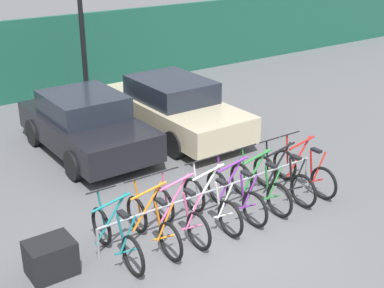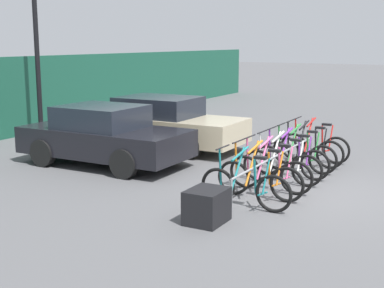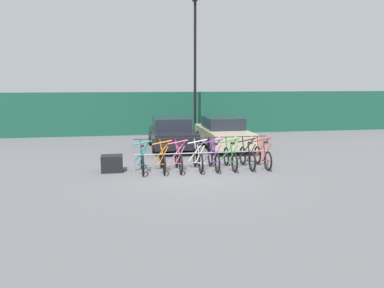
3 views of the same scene
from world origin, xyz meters
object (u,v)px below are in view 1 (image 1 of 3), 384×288
Objects in this scene: bike_rack at (216,192)px; bicycle_white at (211,204)px; bicycle_black at (283,179)px; bicycle_red at (304,171)px; bicycle_teal at (116,238)px; bicycle_purple at (236,196)px; car_beige at (173,107)px; cargo_crate at (51,258)px; bicycle_green at (260,187)px; bicycle_pink at (180,215)px; car_black at (86,124)px; bicycle_orange at (153,225)px.

bicycle_white reaches higher than bike_rack.
bicycle_black is 0.56m from bicycle_red.
bicycle_teal is 2.43m from bicycle_purple.
bicycle_white is at bearing -145.42° from bike_rack.
car_beige reaches higher than cargo_crate.
bicycle_green is at bearing -179.95° from bicycle_black.
bicycle_green is (1.80, 0.00, 0.00)m from bicycle_pink.
bicycle_red is (1.17, 0.00, 0.00)m from bicycle_green.
car_black is at bearing 116.87° from bicycle_black.
bicycle_orange is 1.00× the size of bicycle_purple.
bicycle_purple is 0.43× the size of car_black.
bicycle_teal is 1.00× the size of bicycle_orange.
car_black is 5.69× the size of cargo_crate.
bicycle_red is 0.43× the size of car_black.
bicycle_purple is 1.00× the size of bicycle_black.
bicycle_red is at bearing -0.46° from bicycle_orange.
bicycle_white is 1.00× the size of bicycle_red.
bicycle_pink is 0.66m from bicycle_white.
car_beige is at bearing 45.33° from bicycle_teal.
bicycle_pink is 0.43× the size of car_black.
bicycle_white is at bearing -0.46° from bicycle_orange.
bicycle_green is 4.02m from cargo_crate.
car_beige is at bearing 61.43° from bicycle_white.
bicycle_green is 1.17m from bicycle_red.
bicycle_purple reaches higher than bike_rack.
bicycle_teal is at bearing -13.09° from cargo_crate.
cargo_crate is at bearing 178.47° from bike_rack.
bicycle_green is at bearing -70.20° from car_black.
cargo_crate is (-4.63, 0.23, -0.10)m from bicycle_black.
bicycle_purple is (1.76, 0.00, 0.00)m from bicycle_orange.
bicycle_pink is at bearing 178.32° from bicycle_red.
bicycle_purple is 1.00× the size of bicycle_green.
bicycle_orange is 0.43× the size of car_black.
bicycle_red is at bearing -2.55° from cargo_crate.
bicycle_purple is at bearing -0.46° from bicycle_orange.
bike_rack is 0.39m from bicycle_purple.
bicycle_purple is 0.38× the size of car_beige.
bicycle_pink is at bearing 176.70° from bicycle_white.
bike_rack is 6.77× the size of cargo_crate.
car_black is (0.82, 4.23, 0.31)m from bicycle_orange.
bicycle_orange is 2.96m from bicycle_black.
cargo_crate is (-2.21, 0.23, -0.10)m from bicycle_pink.
bicycle_purple and bicycle_red have the same top height.
bicycle_green is 4.51m from car_black.
bike_rack is at bearing 174.26° from bicycle_red.
bicycle_black is 0.38× the size of car_beige.
bicycle_teal and bicycle_black have the same top height.
car_black is (0.28, 4.23, 0.31)m from bicycle_pink.
car_black is 0.89× the size of car_beige.
bicycle_red is 0.38× the size of car_beige.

